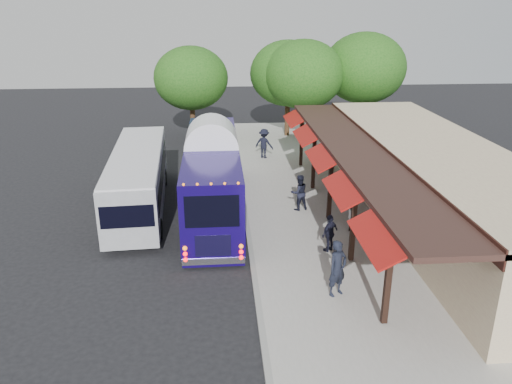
# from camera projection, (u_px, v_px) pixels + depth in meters

# --- Properties ---
(ground) EXTENTS (90.00, 90.00, 0.00)m
(ground) POSITION_uv_depth(u_px,v_px,m) (252.00, 268.00, 18.79)
(ground) COLOR black
(ground) RESTS_ON ground
(sidewalk) EXTENTS (10.00, 40.00, 0.15)m
(sidewalk) POSITION_uv_depth(u_px,v_px,m) (355.00, 220.00, 22.85)
(sidewalk) COLOR #9E9B93
(sidewalk) RESTS_ON ground
(curb) EXTENTS (0.20, 40.00, 0.16)m
(curb) POSITION_uv_depth(u_px,v_px,m) (247.00, 223.00, 22.50)
(curb) COLOR gray
(curb) RESTS_ON ground
(station_shelter) EXTENTS (8.15, 20.00, 3.60)m
(station_shelter) POSITION_uv_depth(u_px,v_px,m) (431.00, 182.00, 22.46)
(station_shelter) COLOR tan
(station_shelter) RESTS_ON ground
(coach_bus) EXTENTS (2.46, 11.39, 3.63)m
(coach_bus) POSITION_uv_depth(u_px,v_px,m) (213.00, 174.00, 23.21)
(coach_bus) COLOR #140752
(coach_bus) RESTS_ON ground
(city_bus) EXTENTS (2.96, 10.63, 2.82)m
(city_bus) POSITION_uv_depth(u_px,v_px,m) (138.00, 177.00, 23.95)
(city_bus) COLOR gray
(city_bus) RESTS_ON ground
(ped_a) EXTENTS (0.86, 0.77, 1.97)m
(ped_a) POSITION_uv_depth(u_px,v_px,m) (338.00, 268.00, 16.51)
(ped_a) COLOR black
(ped_a) RESTS_ON sidewalk
(ped_b) EXTENTS (0.98, 0.85, 1.73)m
(ped_b) POSITION_uv_depth(u_px,v_px,m) (299.00, 192.00, 23.53)
(ped_b) COLOR black
(ped_b) RESTS_ON sidewalk
(ped_c) EXTENTS (0.92, 0.87, 1.54)m
(ped_c) POSITION_uv_depth(u_px,v_px,m) (330.00, 233.00, 19.57)
(ped_c) COLOR black
(ped_c) RESTS_ON sidewalk
(ped_d) EXTENTS (1.40, 1.21, 1.87)m
(ped_d) POSITION_uv_depth(u_px,v_px,m) (264.00, 143.00, 31.60)
(ped_d) COLOR black
(ped_d) RESTS_ON sidewalk
(sign_board) EXTENTS (0.08, 0.48, 1.06)m
(sign_board) POSITION_uv_depth(u_px,v_px,m) (350.00, 216.00, 21.32)
(sign_board) COLOR black
(sign_board) RESTS_ON sidewalk
(tree_left) EXTENTS (5.51, 5.51, 7.06)m
(tree_left) POSITION_uv_depth(u_px,v_px,m) (288.00, 73.00, 35.88)
(tree_left) COLOR #382314
(tree_left) RESTS_ON ground
(tree_mid) EXTENTS (5.61, 5.61, 7.19)m
(tree_mid) POSITION_uv_depth(u_px,v_px,m) (304.00, 74.00, 34.64)
(tree_mid) COLOR #382314
(tree_mid) RESTS_ON ground
(tree_right) EXTENTS (5.93, 5.93, 7.60)m
(tree_right) POSITION_uv_depth(u_px,v_px,m) (364.00, 68.00, 35.81)
(tree_right) COLOR #382314
(tree_right) RESTS_ON ground
(tree_far) EXTENTS (5.24, 5.24, 6.71)m
(tree_far) POSITION_uv_depth(u_px,v_px,m) (191.00, 78.00, 35.18)
(tree_far) COLOR #382314
(tree_far) RESTS_ON ground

